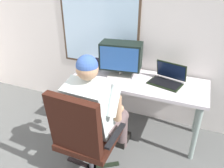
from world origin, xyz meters
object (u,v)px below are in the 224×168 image
person_seated (96,110)px  crt_monitor (121,56)px  wine_glass (87,67)px  office_chair (83,134)px  desk_speaker (97,64)px  laptop (168,78)px  desk (138,86)px

person_seated → crt_monitor: 0.76m
wine_glass → office_chair: bearing=-65.9°
desk_speaker → laptop: bearing=-1.8°
person_seated → desk_speaker: size_ratio=8.99×
crt_monitor → desk_speaker: 0.39m
wine_glass → crt_monitor: bearing=24.2°
person_seated → crt_monitor: bearing=90.0°
person_seated → desk_speaker: (-0.35, 0.74, 0.14)m
wine_glass → desk: bearing=11.0°
office_chair → desk: bearing=74.7°
desk → person_seated: 0.69m
laptop → desk: bearing=-167.7°
office_chair → desk_speaker: (-0.34, 1.00, 0.24)m
person_seated → laptop: person_seated is taller
crt_monitor → desk_speaker: (-0.35, 0.05, -0.17)m
desk → office_chair: size_ratio=1.55×
person_seated → laptop: (0.56, 0.71, 0.13)m
office_chair → person_seated: 0.28m
desk → desk_speaker: 0.61m
laptop → desk_speaker: (-0.91, 0.03, 0.01)m
crt_monitor → desk: bearing=-11.2°
person_seated → desk: bearing=69.8°
office_chair → desk_speaker: 1.08m
desk → office_chair: (-0.25, -0.90, -0.08)m
desk → desk_speaker: (-0.58, 0.10, 0.16)m
person_seated → office_chair: bearing=-92.5°
crt_monitor → desk_speaker: size_ratio=3.59×
desk → desk_speaker: desk_speaker is taller
desk → wine_glass: (-0.60, -0.12, 0.19)m
office_chair → laptop: bearing=59.7°
desk → crt_monitor: bearing=168.8°
desk → person_seated: person_seated is taller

